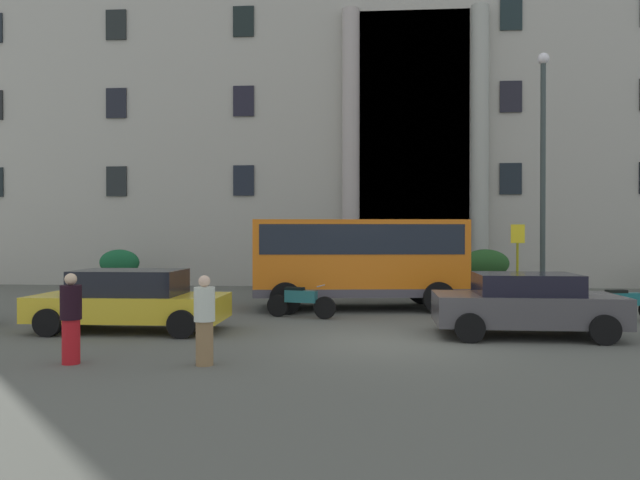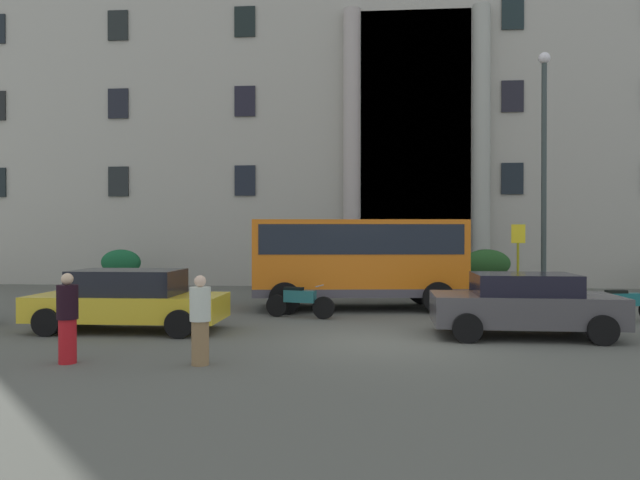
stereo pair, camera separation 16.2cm
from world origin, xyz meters
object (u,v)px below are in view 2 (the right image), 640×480
at_px(parked_sedan_second, 524,304).
at_px(pedestrian_woman_dark_dress, 200,320).
at_px(hedge_planter_entrance_left, 121,270).
at_px(hedge_planter_east, 287,275).
at_px(hedge_planter_far_west, 486,272).
at_px(parked_estate_mid, 128,300).
at_px(scooter_by_planter, 298,301).
at_px(motorcycle_far_end, 112,301).
at_px(hedge_planter_far_east, 369,275).
at_px(pedestrian_woman_with_bag, 67,318).
at_px(bus_stop_sign, 518,255).
at_px(orange_minibus, 358,256).
at_px(motorcycle_near_kerb, 621,304).
at_px(lamppost_plaza_centre, 544,157).

distance_m(parked_sedan_second, pedestrian_woman_dark_dress, 7.10).
bearing_deg(hedge_planter_entrance_left, hedge_planter_east, 1.53).
xyz_separation_m(hedge_planter_entrance_left, hedge_planter_far_west, (14.34, -0.35, 0.02)).
height_order(parked_estate_mid, scooter_by_planter, parked_estate_mid).
xyz_separation_m(parked_sedan_second, pedestrian_woman_dark_dress, (-6.27, -3.33, 0.05)).
relative_size(motorcycle_far_end, pedestrian_woman_dark_dress, 1.27).
height_order(hedge_planter_entrance_left, hedge_planter_far_east, hedge_planter_entrance_left).
bearing_deg(pedestrian_woman_with_bag, hedge_planter_far_east, 145.87).
height_order(parked_estate_mid, pedestrian_woman_with_bag, pedestrian_woman_with_bag).
distance_m(bus_stop_sign, motorcycle_far_end, 12.44).
relative_size(orange_minibus, parked_estate_mid, 1.45).
relative_size(hedge_planter_far_west, parked_estate_mid, 0.42).
bearing_deg(hedge_planter_east, pedestrian_woman_with_bag, -98.58).
xyz_separation_m(bus_stop_sign, pedestrian_woman_with_bag, (-10.01, -9.65, -0.80)).
height_order(orange_minibus, bus_stop_sign, orange_minibus).
xyz_separation_m(orange_minibus, hedge_planter_far_west, (4.73, 4.85, -0.79)).
xyz_separation_m(orange_minibus, motorcycle_near_kerb, (6.75, -2.20, -1.14)).
relative_size(hedge_planter_far_east, hedge_planter_far_west, 1.09).
xyz_separation_m(hedge_planter_entrance_left, hedge_planter_east, (6.72, 0.18, -0.16)).
bearing_deg(pedestrian_woman_dark_dress, orange_minibus, 93.99).
distance_m(parked_sedan_second, motorcycle_far_end, 10.52).
relative_size(bus_stop_sign, pedestrian_woman_dark_dress, 1.66).
relative_size(parked_estate_mid, pedestrian_woman_with_bag, 2.81).
height_order(orange_minibus, hedge_planter_east, orange_minibus).
relative_size(orange_minibus, hedge_planter_entrance_left, 3.77).
bearing_deg(hedge_planter_entrance_left, motorcycle_near_kerb, -24.34).
xyz_separation_m(bus_stop_sign, hedge_planter_far_east, (-4.76, 3.28, -0.90)).
distance_m(parked_sedan_second, pedestrian_woman_with_bag, 9.25).
xyz_separation_m(hedge_planter_east, scooter_by_planter, (1.32, -7.47, -0.18)).
relative_size(hedge_planter_entrance_left, parked_estate_mid, 0.38).
bearing_deg(parked_estate_mid, hedge_planter_far_west, 43.51).
xyz_separation_m(hedge_planter_east, pedestrian_woman_with_bag, (-2.02, -13.40, 0.15)).
relative_size(hedge_planter_far_west, pedestrian_woman_with_bag, 1.18).
distance_m(hedge_planter_far_west, pedestrian_woman_dark_dress, 14.75).
distance_m(parked_sedan_second, scooter_by_planter, 5.85).
bearing_deg(motorcycle_near_kerb, parked_sedan_second, -150.38).
relative_size(hedge_planter_far_east, parked_estate_mid, 0.46).
relative_size(hedge_planter_far_west, motorcycle_far_end, 0.95).
bearing_deg(scooter_by_planter, orange_minibus, 69.21).
bearing_deg(parked_estate_mid, bus_stop_sign, 31.07).
bearing_deg(hedge_planter_east, bus_stop_sign, -25.13).
distance_m(orange_minibus, motorcycle_far_end, 7.12).
relative_size(hedge_planter_east, scooter_by_planter, 0.94).
distance_m(bus_stop_sign, hedge_planter_entrance_left, 15.16).
bearing_deg(hedge_planter_east, hedge_planter_far_east, -8.34).
bearing_deg(pedestrian_woman_dark_dress, bus_stop_sign, 73.23).
distance_m(orange_minibus, parked_estate_mid, 7.01).
relative_size(hedge_planter_entrance_left, pedestrian_woman_with_bag, 1.08).
distance_m(bus_stop_sign, pedestrian_woman_with_bag, 13.93).
distance_m(hedge_planter_east, lamppost_plaza_centre, 10.41).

